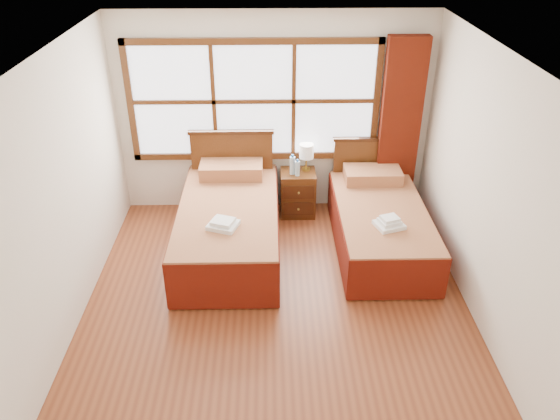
{
  "coord_description": "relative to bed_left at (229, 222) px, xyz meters",
  "views": [
    {
      "loc": [
        -0.06,
        -4.39,
        3.73
      ],
      "look_at": [
        0.05,
        0.7,
        0.79
      ],
      "focal_mm": 35.0,
      "sensor_mm": 36.0,
      "label": 1
    }
  ],
  "objects": [
    {
      "name": "ceiling",
      "position": [
        0.55,
        -1.2,
        2.25
      ],
      "size": [
        4.5,
        4.5,
        0.0
      ],
      "primitive_type": "plane",
      "rotation": [
        3.14,
        0.0,
        0.0
      ],
      "color": "white",
      "rests_on": "wall_back"
    },
    {
      "name": "curtain",
      "position": [
        2.15,
        0.91,
        0.82
      ],
      "size": [
        0.5,
        0.16,
        2.3
      ],
      "primitive_type": "cube",
      "color": "#581508",
      "rests_on": "wall_back"
    },
    {
      "name": "bottle_near",
      "position": [
        0.78,
        0.76,
        0.38
      ],
      "size": [
        0.07,
        0.07,
        0.27
      ],
      "color": "#A7C9D7",
      "rests_on": "nightstand"
    },
    {
      "name": "floor",
      "position": [
        0.55,
        -1.2,
        -0.35
      ],
      "size": [
        4.5,
        4.5,
        0.0
      ],
      "primitive_type": "plane",
      "color": "brown",
      "rests_on": "ground"
    },
    {
      "name": "wall_left",
      "position": [
        -1.45,
        -1.2,
        0.95
      ],
      "size": [
        0.0,
        4.5,
        4.5
      ],
      "primitive_type": "plane",
      "rotation": [
        1.57,
        0.0,
        1.57
      ],
      "color": "silver",
      "rests_on": "floor"
    },
    {
      "name": "window",
      "position": [
        0.3,
        1.02,
        1.15
      ],
      "size": [
        3.16,
        0.06,
        1.56
      ],
      "color": "white",
      "rests_on": "wall_back"
    },
    {
      "name": "bed_left",
      "position": [
        0.0,
        0.0,
        0.0
      ],
      "size": [
        1.16,
        2.26,
        1.14
      ],
      "color": "#371B0B",
      "rests_on": "floor"
    },
    {
      "name": "lamp",
      "position": [
        0.97,
        0.88,
        0.52
      ],
      "size": [
        0.19,
        0.19,
        0.36
      ],
      "color": "#B5963A",
      "rests_on": "nightstand"
    },
    {
      "name": "bed_right",
      "position": [
        1.81,
        0.0,
        -0.03
      ],
      "size": [
        1.05,
        2.07,
        1.02
      ],
      "color": "#371B0B",
      "rests_on": "floor"
    },
    {
      "name": "bottle_far",
      "position": [
        0.85,
        0.71,
        0.36
      ],
      "size": [
        0.06,
        0.06,
        0.22
      ],
      "color": "#A7C9D7",
      "rests_on": "nightstand"
    },
    {
      "name": "wall_right",
      "position": [
        2.55,
        -1.2,
        0.95
      ],
      "size": [
        0.0,
        4.5,
        4.5
      ],
      "primitive_type": "plane",
      "rotation": [
        1.57,
        0.0,
        -1.57
      ],
      "color": "silver",
      "rests_on": "floor"
    },
    {
      "name": "towels_right",
      "position": [
        1.81,
        -0.47,
        0.25
      ],
      "size": [
        0.36,
        0.34,
        0.12
      ],
      "rotation": [
        0.0,
        0.0,
        0.33
      ],
      "color": "white",
      "rests_on": "bed_right"
    },
    {
      "name": "nightstand",
      "position": [
        0.86,
        0.8,
        -0.04
      ],
      "size": [
        0.46,
        0.45,
        0.61
      ],
      "color": "#4E2911",
      "rests_on": "floor"
    },
    {
      "name": "towels_left",
      "position": [
        -0.02,
        -0.53,
        0.3
      ],
      "size": [
        0.38,
        0.35,
        0.09
      ],
      "rotation": [
        0.0,
        0.0,
        -0.35
      ],
      "color": "white",
      "rests_on": "bed_left"
    },
    {
      "name": "wall_back",
      "position": [
        0.55,
        1.05,
        0.95
      ],
      "size": [
        4.0,
        0.0,
        4.0
      ],
      "primitive_type": "plane",
      "rotation": [
        1.57,
        0.0,
        0.0
      ],
      "color": "silver",
      "rests_on": "floor"
    }
  ]
}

